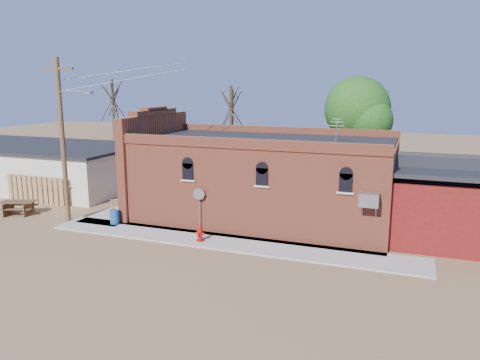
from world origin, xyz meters
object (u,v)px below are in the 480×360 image
(brick_bar, at_px, (258,179))
(trash_barrel, at_px, (115,217))
(stop_sign, at_px, (199,198))
(picnic_table, at_px, (18,206))
(fire_hydrant, at_px, (200,233))
(utility_pole, at_px, (63,137))

(brick_bar, height_order, trash_barrel, brick_bar)
(stop_sign, distance_m, picnic_table, 11.74)
(stop_sign, bearing_deg, fire_hydrant, -48.42)
(brick_bar, xyz_separation_m, stop_sign, (-1.95, -3.69, -0.46))
(stop_sign, xyz_separation_m, trash_barrel, (-4.99, -0.30, -1.41))
(utility_pole, height_order, fire_hydrant, utility_pole)
(fire_hydrant, relative_size, trash_barrel, 1.08)
(trash_barrel, bearing_deg, brick_bar, 29.91)
(trash_barrel, xyz_separation_m, picnic_table, (-6.66, -0.17, 0.06))
(utility_pole, bearing_deg, fire_hydrant, -4.69)
(stop_sign, bearing_deg, brick_bar, 77.42)
(stop_sign, distance_m, trash_barrel, 5.19)
(utility_pole, height_order, picnic_table, utility_pole)
(utility_pole, distance_m, picnic_table, 5.71)
(picnic_table, bearing_deg, brick_bar, -5.47)
(brick_bar, relative_size, stop_sign, 7.00)
(trash_barrel, bearing_deg, utility_pole, -173.98)
(fire_hydrant, bearing_deg, utility_pole, 174.71)
(fire_hydrant, xyz_separation_m, stop_sign, (-0.64, 1.29, 1.39))
(stop_sign, relative_size, picnic_table, 1.01)
(brick_bar, height_order, stop_sign, brick_bar)
(brick_bar, xyz_separation_m, fire_hydrant, (-1.32, -4.99, -1.85))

